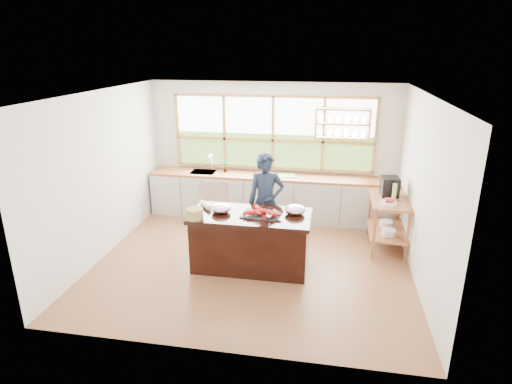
% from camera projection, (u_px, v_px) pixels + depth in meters
% --- Properties ---
extents(ground_plane, '(5.00, 5.00, 0.00)m').
position_uv_depth(ground_plane, '(253.00, 261.00, 7.04)').
color(ground_plane, brown).
extents(room_shell, '(5.02, 4.52, 2.71)m').
position_uv_depth(room_shell, '(260.00, 150.00, 6.95)').
color(room_shell, beige).
rests_on(room_shell, ground_plane).
extents(back_counter, '(4.90, 0.63, 0.90)m').
position_uv_depth(back_counter, '(269.00, 196.00, 8.70)').
color(back_counter, beige).
rests_on(back_counter, ground_plane).
extents(right_shelf_unit, '(0.62, 1.10, 0.90)m').
position_uv_depth(right_shelf_unit, '(388.00, 215.00, 7.31)').
color(right_shelf_unit, '#AB643B').
rests_on(right_shelf_unit, ground_plane).
extents(island, '(1.85, 0.90, 0.90)m').
position_uv_depth(island, '(251.00, 241.00, 6.70)').
color(island, black).
rests_on(island, ground_plane).
extents(cook, '(0.70, 0.54, 1.70)m').
position_uv_depth(cook, '(266.00, 202.00, 7.22)').
color(cook, '#172134').
rests_on(cook, ground_plane).
extents(potted_plant, '(0.15, 0.12, 0.25)m').
position_uv_depth(potted_plant, '(225.00, 166.00, 8.73)').
color(potted_plant, slate).
rests_on(potted_plant, back_counter).
extents(cutting_board, '(0.46, 0.39, 0.01)m').
position_uv_depth(cutting_board, '(285.00, 176.00, 8.51)').
color(cutting_board, '#51BC49').
rests_on(cutting_board, back_counter).
extents(espresso_machine, '(0.31, 0.33, 0.33)m').
position_uv_depth(espresso_machine, '(390.00, 186.00, 7.34)').
color(espresso_machine, black).
rests_on(espresso_machine, right_shelf_unit).
extents(wine_bottle, '(0.08, 0.08, 0.29)m').
position_uv_depth(wine_bottle, '(394.00, 192.00, 7.11)').
color(wine_bottle, '#A1B95C').
rests_on(wine_bottle, right_shelf_unit).
extents(fruit_bowl, '(0.25, 0.25, 0.11)m').
position_uv_depth(fruit_bowl, '(389.00, 202.00, 6.94)').
color(fruit_bowl, white).
rests_on(fruit_bowl, right_shelf_unit).
extents(slate_board, '(0.58, 0.45, 0.02)m').
position_uv_depth(slate_board, '(260.00, 215.00, 6.51)').
color(slate_board, black).
rests_on(slate_board, island).
extents(lobster_pile, '(0.52, 0.44, 0.08)m').
position_uv_depth(lobster_pile, '(262.00, 212.00, 6.49)').
color(lobster_pile, red).
rests_on(lobster_pile, slate_board).
extents(mixing_bowl_left, '(0.31, 0.31, 0.15)m').
position_uv_depth(mixing_bowl_left, '(221.00, 208.00, 6.62)').
color(mixing_bowl_left, silver).
rests_on(mixing_bowl_left, island).
extents(mixing_bowl_right, '(0.32, 0.32, 0.15)m').
position_uv_depth(mixing_bowl_right, '(295.00, 210.00, 6.56)').
color(mixing_bowl_right, silver).
rests_on(mixing_bowl_right, island).
extents(wine_glass, '(0.08, 0.08, 0.22)m').
position_uv_depth(wine_glass, '(269.00, 214.00, 6.13)').
color(wine_glass, silver).
rests_on(wine_glass, island).
extents(wicker_basket, '(0.26, 0.26, 0.16)m').
position_uv_depth(wicker_basket, '(195.00, 214.00, 6.36)').
color(wicker_basket, tan).
rests_on(wicker_basket, island).
extents(parchment_roll, '(0.25, 0.28, 0.08)m').
position_uv_depth(parchment_roll, '(205.00, 205.00, 6.83)').
color(parchment_roll, white).
rests_on(parchment_roll, island).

